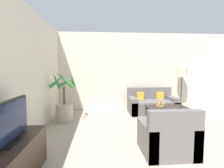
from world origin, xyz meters
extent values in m
cube|color=beige|center=(0.00, 6.61, 1.35)|extent=(8.04, 0.06, 2.70)
cube|color=beige|center=(-3.25, 3.29, 1.35)|extent=(0.06, 8.18, 2.70)
cube|color=#332319|center=(-2.94, 2.57, 0.28)|extent=(0.47, 1.36, 0.55)
cube|color=black|center=(-2.94, 2.57, 0.56)|extent=(0.18, 0.34, 0.02)
cube|color=black|center=(-2.94, 2.57, 0.82)|extent=(0.05, 0.97, 0.50)
cube|color=#0F1938|center=(-2.92, 2.57, 0.82)|extent=(0.01, 0.93, 0.46)
cylinder|color=#ADA393|center=(-2.81, 5.29, 0.24)|extent=(0.47, 0.47, 0.47)
cylinder|color=brown|center=(-2.81, 5.29, 0.72)|extent=(0.06, 0.06, 0.49)
cone|color=#38843D|center=(-2.57, 5.29, 1.13)|extent=(0.10, 0.53, 0.42)
cone|color=#38843D|center=(-2.73, 5.54, 1.09)|extent=(0.57, 0.27, 0.34)
cone|color=#38843D|center=(-3.01, 5.43, 1.11)|extent=(0.41, 0.51, 0.38)
cone|color=#38843D|center=(-2.98, 5.16, 1.16)|extent=(0.37, 0.46, 0.46)
cone|color=#38843D|center=(-2.74, 5.09, 1.16)|extent=(0.50, 0.25, 0.48)
cube|color=#605B5B|center=(-0.12, 5.93, 0.21)|extent=(1.51, 0.87, 0.41)
cube|color=#605B5B|center=(-0.12, 6.29, 0.61)|extent=(1.51, 0.16, 0.40)
cube|color=#605B5B|center=(-0.78, 5.93, 0.27)|extent=(0.20, 0.87, 0.53)
cube|color=#605B5B|center=(0.54, 5.93, 0.27)|extent=(0.20, 0.87, 0.53)
cube|color=gold|center=(-0.46, 6.17, 0.53)|extent=(0.24, 0.12, 0.24)
cube|color=gold|center=(0.22, 6.17, 0.53)|extent=(0.24, 0.12, 0.24)
cylinder|color=#2D2823|center=(1.02, 6.26, 0.01)|extent=(0.24, 0.24, 0.03)
cylinder|color=#2D2823|center=(1.02, 6.26, 0.59)|extent=(0.03, 0.03, 1.14)
cylinder|color=beige|center=(1.02, 6.26, 1.33)|extent=(0.34, 0.34, 0.33)
cylinder|color=black|center=(-0.50, 4.74, 0.19)|extent=(0.05, 0.05, 0.38)
cylinder|color=black|center=(0.50, 4.74, 0.19)|extent=(0.05, 0.05, 0.38)
cylinder|color=black|center=(-0.50, 5.25, 0.19)|extent=(0.05, 0.05, 0.38)
cylinder|color=black|center=(0.50, 5.25, 0.19)|extent=(0.05, 0.05, 0.38)
cube|color=black|center=(0.00, 4.99, 0.40)|extent=(1.09, 0.60, 0.03)
cylinder|color=#997A4C|center=(-0.16, 5.05, 0.44)|extent=(0.23, 0.23, 0.04)
sphere|color=red|center=(-0.15, 5.08, 0.49)|extent=(0.07, 0.07, 0.07)
sphere|color=olive|center=(-0.10, 5.02, 0.49)|extent=(0.07, 0.07, 0.07)
sphere|color=orange|center=(-0.21, 5.03, 0.50)|extent=(0.07, 0.07, 0.07)
cube|color=#605B5B|center=(-0.69, 3.29, 0.21)|extent=(0.85, 0.80, 0.42)
cube|color=#605B5B|center=(-0.69, 2.97, 0.62)|extent=(0.85, 0.16, 0.40)
cube|color=#605B5B|center=(-1.04, 3.29, 0.26)|extent=(0.16, 0.80, 0.52)
cube|color=#605B5B|center=(-0.35, 3.29, 0.26)|extent=(0.16, 0.80, 0.52)
cube|color=#605B5B|center=(-0.68, 4.01, 0.19)|extent=(0.62, 0.50, 0.37)
camera|label=1|loc=(-1.86, 0.45, 1.45)|focal=28.00mm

